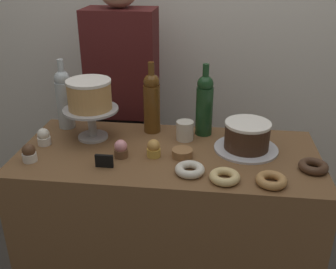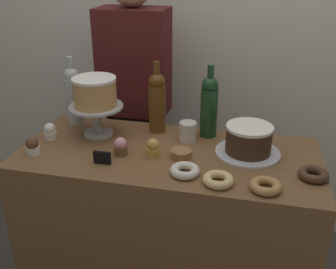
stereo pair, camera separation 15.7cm
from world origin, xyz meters
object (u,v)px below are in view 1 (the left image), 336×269
cake_stand_pedestal (92,118)px  cookie_stack (182,153)px  cupcake_vanilla (44,137)px  donut_glazed (225,177)px  donut_maple (271,180)px  white_layer_cake (89,94)px  cupcake_chocolate (29,153)px  price_sign_chalkboard (104,161)px  wine_bottle_clear (64,98)px  cupcake_caramel (154,149)px  donut_sugar (190,170)px  coffee_cup_ceramic (185,131)px  wine_bottle_green (205,104)px  donut_chocolate (313,166)px  cupcake_strawberry (121,149)px  barista_figure (125,114)px  wine_bottle_amber (152,102)px  chocolate_round_cake (247,135)px

cake_stand_pedestal → cookie_stack: size_ratio=2.86×
cake_stand_pedestal → cupcake_vanilla: cake_stand_pedestal is taller
donut_glazed → donut_maple: size_ratio=1.00×
white_layer_cake → cupcake_chocolate: size_ratio=2.56×
cupcake_vanilla → price_sign_chalkboard: size_ratio=1.06×
price_sign_chalkboard → donut_glazed: bearing=-5.5°
wine_bottle_clear → cupcake_caramel: (0.45, -0.25, -0.11)m
donut_sugar → coffee_cup_ceramic: bearing=98.4°
white_layer_cake → wine_bottle_green: bearing=12.2°
white_layer_cake → donut_glazed: white_layer_cake is taller
donut_maple → donut_chocolate: size_ratio=1.00×
wine_bottle_clear → coffee_cup_ceramic: wine_bottle_clear is taller
white_layer_cake → donut_chocolate: 0.95m
wine_bottle_clear → cupcake_strawberry: 0.43m
wine_bottle_clear → coffee_cup_ceramic: (0.57, -0.07, -0.10)m
wine_bottle_clear → cookie_stack: wine_bottle_clear is taller
cupcake_vanilla → barista_figure: (0.23, 0.51, -0.09)m
donut_chocolate → barista_figure: barista_figure is taller
white_layer_cake → cupcake_vanilla: white_layer_cake is taller
cupcake_caramel → cupcake_vanilla: (-0.48, 0.05, 0.00)m
wine_bottle_amber → coffee_cup_ceramic: size_ratio=3.83×
wine_bottle_green → cupcake_vanilla: 0.71m
chocolate_round_cake → wine_bottle_amber: size_ratio=0.58×
cake_stand_pedestal → donut_sugar: (0.45, -0.26, -0.08)m
wine_bottle_green → price_sign_chalkboard: size_ratio=4.65×
donut_sugar → donut_chocolate: same height
cake_stand_pedestal → coffee_cup_ceramic: bearing=4.7°
wine_bottle_green → donut_glazed: size_ratio=2.91×
wine_bottle_clear → donut_sugar: 0.72m
price_sign_chalkboard → barista_figure: (-0.08, 0.67, -0.08)m
chocolate_round_cake → cookie_stack: chocolate_round_cake is taller
donut_chocolate → price_sign_chalkboard: 0.80m
cupcake_strawberry → cupcake_vanilla: bearing=168.7°
cupcake_caramel → cookie_stack: bearing=4.7°
chocolate_round_cake → donut_maple: bearing=-74.4°
cake_stand_pedestal → white_layer_cake: bearing=90.0°
cupcake_caramel → cupcake_chocolate: bearing=-168.4°
cake_stand_pedestal → wine_bottle_amber: wine_bottle_amber is taller
cupcake_chocolate → donut_sugar: 0.64m
cupcake_chocolate → wine_bottle_green: bearing=27.2°
cake_stand_pedestal → cupcake_strawberry: 0.24m
donut_chocolate → cookie_stack: same height
wine_bottle_amber → price_sign_chalkboard: size_ratio=4.65×
cupcake_caramel → donut_chocolate: (0.62, -0.04, -0.02)m
donut_maple → cookie_stack: (-0.33, 0.17, 0.00)m
chocolate_round_cake → donut_chocolate: 0.29m
cupcake_chocolate → donut_sugar: bearing=-1.7°
wine_bottle_amber → cupcake_strawberry: size_ratio=4.38×
donut_sugar → barista_figure: size_ratio=0.07×
cake_stand_pedestal → wine_bottle_amber: bearing=22.6°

